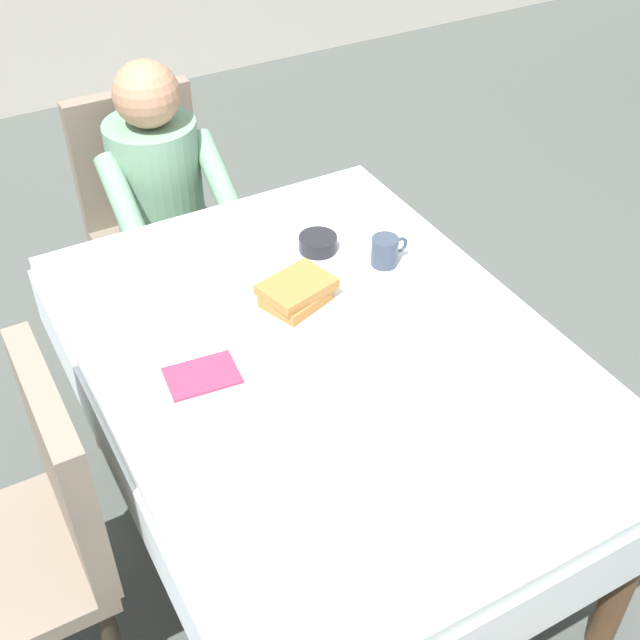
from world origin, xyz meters
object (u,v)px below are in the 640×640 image
object	(u,v)px
chair_left_side	(33,527)
breakfast_stack	(296,292)
spoon_near_edge	(367,386)
chair_diner	(151,208)
cup_coffee	(385,251)
fork_left_of_plate	(237,332)
bowl_butter	(318,243)
dining_table_main	(327,376)
knife_right_of_plate	(365,288)
plate_breakfast	(300,303)
diner_person	(162,194)
syrup_pitcher	(195,289)

from	to	relation	value
chair_left_side	breakfast_stack	world-z (taller)	chair_left_side
spoon_near_edge	chair_diner	bearing A→B (deg)	84.30
cup_coffee	fork_left_of_plate	bearing A→B (deg)	-171.57
chair_diner	bowl_butter	world-z (taller)	chair_diner
dining_table_main	breakfast_stack	distance (m)	0.23
breakfast_stack	cup_coffee	distance (m)	0.31
dining_table_main	cup_coffee	size ratio (longest dim) A/B	13.49
spoon_near_edge	knife_right_of_plate	bearing A→B (deg)	50.05
breakfast_stack	bowl_butter	distance (m)	0.27
chair_diner	plate_breakfast	world-z (taller)	chair_diner
chair_left_side	spoon_near_edge	distance (m)	0.83
chair_diner	cup_coffee	size ratio (longest dim) A/B	8.23
bowl_butter	knife_right_of_plate	world-z (taller)	bowl_butter
bowl_butter	knife_right_of_plate	xyz separation A→B (m)	(0.02, -0.22, -0.02)
diner_person	fork_left_of_plate	bearing A→B (deg)	82.76
diner_person	breakfast_stack	world-z (taller)	diner_person
dining_table_main	fork_left_of_plate	distance (m)	0.25
chair_left_side	knife_right_of_plate	bearing A→B (deg)	-80.43
cup_coffee	bowl_butter	size ratio (longest dim) A/B	1.03
breakfast_stack	fork_left_of_plate	distance (m)	0.19
fork_left_of_plate	dining_table_main	bearing A→B (deg)	-133.75
diner_person	syrup_pitcher	size ratio (longest dim) A/B	14.00
syrup_pitcher	breakfast_stack	bearing A→B (deg)	-34.88
bowl_butter	spoon_near_edge	size ratio (longest dim) A/B	0.73
fork_left_of_plate	spoon_near_edge	bearing A→B (deg)	-149.58
chair_diner	bowl_butter	distance (m)	0.85
breakfast_stack	spoon_near_edge	world-z (taller)	breakfast_stack
knife_right_of_plate	cup_coffee	bearing A→B (deg)	-52.45
breakfast_stack	syrup_pitcher	xyz separation A→B (m)	(-0.22, 0.15, -0.01)
dining_table_main	spoon_near_edge	distance (m)	0.19
breakfast_stack	syrup_pitcher	bearing A→B (deg)	145.12
dining_table_main	breakfast_stack	world-z (taller)	breakfast_stack
dining_table_main	cup_coffee	distance (m)	0.42
bowl_butter	syrup_pitcher	world-z (taller)	syrup_pitcher
knife_right_of_plate	spoon_near_edge	bearing A→B (deg)	152.76
chair_diner	diner_person	bearing A→B (deg)	90.00
breakfast_stack	diner_person	bearing A→B (deg)	95.06
diner_person	plate_breakfast	bearing A→B (deg)	95.68
syrup_pitcher	spoon_near_edge	world-z (taller)	syrup_pitcher
dining_table_main	fork_left_of_plate	world-z (taller)	fork_left_of_plate
bowl_butter	spoon_near_edge	bearing A→B (deg)	-107.42
syrup_pitcher	cup_coffee	bearing A→B (deg)	-11.03
chair_diner	diner_person	distance (m)	0.21
chair_left_side	cup_coffee	size ratio (longest dim) A/B	8.23
diner_person	spoon_near_edge	world-z (taller)	diner_person
chair_left_side	knife_right_of_plate	distance (m)	1.02
chair_diner	fork_left_of_plate	bearing A→B (deg)	83.88
diner_person	chair_left_side	bearing A→B (deg)	54.96
chair_left_side	fork_left_of_plate	xyz separation A→B (m)	(0.60, 0.17, 0.21)
bowl_butter	breakfast_stack	bearing A→B (deg)	-131.12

